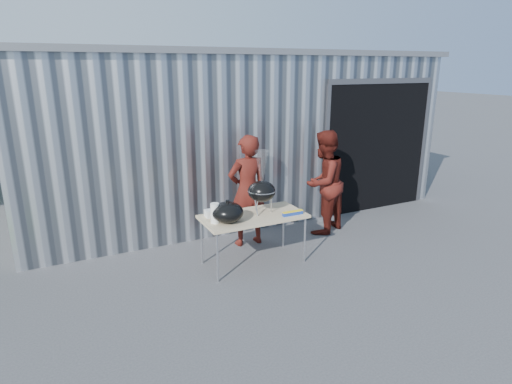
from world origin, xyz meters
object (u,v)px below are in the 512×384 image
kettle_grill (262,185)px  person_cook (247,191)px  folding_table (253,218)px  person_bystander (323,182)px

kettle_grill → person_cook: (0.08, 0.66, -0.27)m
folding_table → person_cook: (0.24, 0.70, 0.19)m
person_cook → person_bystander: 1.41m
kettle_grill → person_bystander: 1.61m
person_cook → person_bystander: (1.41, -0.09, -0.01)m
person_bystander → person_cook: bearing=-26.8°
folding_table → kettle_grill: (0.15, 0.04, 0.46)m
kettle_grill → person_cook: bearing=83.0°
folding_table → person_bystander: person_bystander is taller
folding_table → kettle_grill: 0.49m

